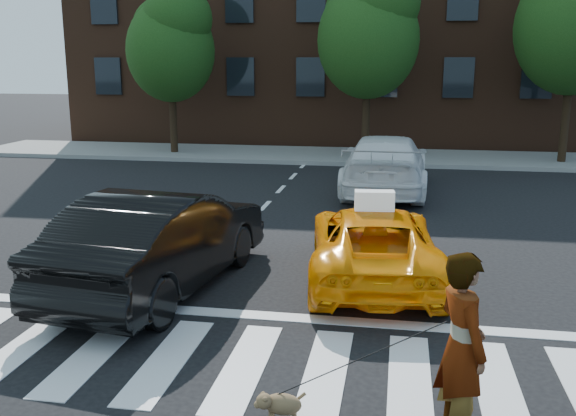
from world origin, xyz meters
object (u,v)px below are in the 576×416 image
(tree_mid, at_px, (369,27))
(black_sedan, at_px, (161,239))
(taxi, at_px, (374,243))
(white_suv, at_px, (385,164))
(woman, at_px, (462,347))
(tree_left, at_px, (171,40))
(dog, at_px, (279,404))

(tree_mid, distance_m, black_sedan, 15.26)
(taxi, bearing_deg, white_suv, -95.66)
(woman, bearing_deg, tree_left, 3.69)
(tree_mid, height_order, dog, tree_mid)
(taxi, distance_m, woman, 4.82)
(tree_left, height_order, woman, tree_left)
(tree_left, bearing_deg, white_suv, -35.19)
(tree_mid, bearing_deg, tree_left, 180.00)
(tree_mid, distance_m, woman, 18.61)
(tree_mid, xyz_separation_m, black_sedan, (-2.53, -14.50, -4.02))
(tree_left, bearing_deg, taxi, -58.03)
(tree_left, relative_size, tree_mid, 0.92)
(tree_mid, distance_m, dog, 18.70)
(tree_mid, xyz_separation_m, dog, (0.10, -18.11, -4.66))
(tree_left, relative_size, dog, 12.05)
(taxi, xyz_separation_m, dog, (-0.76, -4.71, -0.44))
(taxi, height_order, woman, woman)
(taxi, height_order, white_suv, white_suv)
(dog, bearing_deg, taxi, 57.41)
(tree_mid, height_order, taxi, tree_mid)
(tree_mid, height_order, black_sedan, tree_mid)
(white_suv, xyz_separation_m, dog, (-0.76, -12.21, -0.63))
(tree_mid, height_order, white_suv, tree_mid)
(tree_mid, height_order, woman, tree_mid)
(tree_mid, distance_m, white_suv, 7.20)
(taxi, bearing_deg, tree_mid, -91.96)
(taxi, relative_size, dog, 8.41)
(tree_mid, xyz_separation_m, woman, (1.91, -18.10, -3.89))
(tree_mid, relative_size, woman, 3.67)
(taxi, bearing_deg, black_sedan, 12.13)
(tree_left, bearing_deg, black_sedan, -71.09)
(black_sedan, bearing_deg, tree_left, -63.50)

